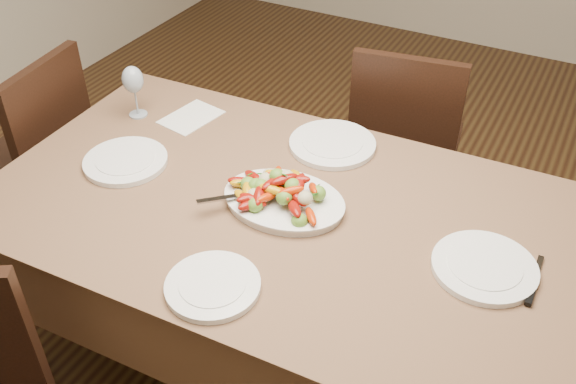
# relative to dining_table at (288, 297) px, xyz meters

# --- Properties ---
(floor) EXTENTS (6.00, 6.00, 0.00)m
(floor) POSITION_rel_dining_table_xyz_m (0.17, 0.11, -0.38)
(floor) COLOR #392411
(floor) RESTS_ON ground
(dining_table) EXTENTS (1.87, 1.10, 0.76)m
(dining_table) POSITION_rel_dining_table_xyz_m (0.00, 0.00, 0.00)
(dining_table) COLOR brown
(dining_table) RESTS_ON ground
(chair_far) EXTENTS (0.48, 0.48, 0.95)m
(chair_far) POSITION_rel_dining_table_xyz_m (0.07, 0.94, 0.10)
(chair_far) COLOR black
(chair_far) RESTS_ON ground
(chair_left) EXTENTS (0.47, 0.47, 0.95)m
(chair_left) POSITION_rel_dining_table_xyz_m (-1.23, 0.06, 0.10)
(chair_left) COLOR black
(chair_left) RESTS_ON ground
(serving_platter) EXTENTS (0.37, 0.28, 0.02)m
(serving_platter) POSITION_rel_dining_table_xyz_m (-0.02, 0.01, 0.39)
(serving_platter) COLOR white
(serving_platter) RESTS_ON dining_table
(roasted_vegetables) EXTENTS (0.30, 0.21, 0.09)m
(roasted_vegetables) POSITION_rel_dining_table_xyz_m (-0.02, 0.01, 0.45)
(roasted_vegetables) COLOR maroon
(roasted_vegetables) RESTS_ON serving_platter
(serving_spoon) EXTENTS (0.25, 0.23, 0.03)m
(serving_spoon) POSITION_rel_dining_table_xyz_m (-0.08, -0.03, 0.43)
(serving_spoon) COLOR #9EA0A8
(serving_spoon) RESTS_ON serving_platter
(plate_left) EXTENTS (0.27, 0.27, 0.02)m
(plate_left) POSITION_rel_dining_table_xyz_m (-0.58, -0.04, 0.39)
(plate_left) COLOR white
(plate_left) RESTS_ON dining_table
(plate_right) EXTENTS (0.28, 0.28, 0.02)m
(plate_right) POSITION_rel_dining_table_xyz_m (0.58, 0.01, 0.39)
(plate_right) COLOR white
(plate_right) RESTS_ON dining_table
(plate_far) EXTENTS (0.29, 0.29, 0.02)m
(plate_far) POSITION_rel_dining_table_xyz_m (-0.02, 0.36, 0.39)
(plate_far) COLOR white
(plate_far) RESTS_ON dining_table
(plate_near) EXTENTS (0.25, 0.25, 0.02)m
(plate_near) POSITION_rel_dining_table_xyz_m (-0.02, -0.38, 0.39)
(plate_near) COLOR white
(plate_near) RESTS_ON dining_table
(wine_glass) EXTENTS (0.08, 0.08, 0.20)m
(wine_glass) POSITION_rel_dining_table_xyz_m (-0.73, 0.22, 0.48)
(wine_glass) COLOR #8C99A5
(wine_glass) RESTS_ON dining_table
(menu_card) EXTENTS (0.18, 0.23, 0.00)m
(menu_card) POSITION_rel_dining_table_xyz_m (-0.55, 0.30, 0.38)
(menu_card) COLOR silver
(menu_card) RESTS_ON dining_table
(table_knife) EXTENTS (0.02, 0.20, 0.01)m
(table_knife) POSITION_rel_dining_table_xyz_m (0.71, 0.02, 0.38)
(table_knife) COLOR #9EA0A8
(table_knife) RESTS_ON dining_table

